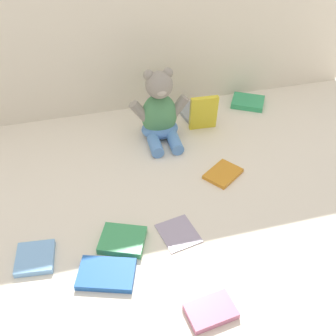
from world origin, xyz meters
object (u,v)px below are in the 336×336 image
object	(u,v)px
book_case_0	(35,258)
book_case_5	(123,240)
book_case_2	(191,112)
book_case_3	(178,233)
book_case_8	(223,174)
book_case_7	(248,102)
teddy_bear	(160,114)
book_case_6	(211,311)
book_case_1	(203,113)
book_case_4	(106,274)

from	to	relation	value
book_case_0	book_case_5	size ratio (longest dim) A/B	0.85
book_case_2	book_case_5	size ratio (longest dim) A/B	1.10
book_case_3	book_case_8	size ratio (longest dim) A/B	0.97
book_case_7	teddy_bear	bearing A→B (deg)	-42.59
book_case_5	book_case_8	xyz separation A→B (m)	(0.34, 0.18, -0.00)
book_case_5	book_case_7	size ratio (longest dim) A/B	0.94
book_case_6	book_case_1	bearing A→B (deg)	-24.17
teddy_bear	book_case_8	distance (m)	0.29
book_case_1	book_case_8	distance (m)	0.26
teddy_bear	book_case_5	xyz separation A→B (m)	(-0.21, -0.43, -0.08)
book_case_0	book_case_4	distance (m)	0.18
teddy_bear	book_case_1	size ratio (longest dim) A/B	1.93
book_case_8	book_case_2	bearing A→B (deg)	-36.75
book_case_0	book_case_7	xyz separation A→B (m)	(0.79, 0.54, 0.00)
book_case_1	book_case_3	xyz separation A→B (m)	(-0.22, -0.44, -0.06)
book_case_8	book_case_3	bearing A→B (deg)	99.07
book_case_2	book_case_6	xyz separation A→B (m)	(-0.20, -0.78, 0.00)
teddy_bear	book_case_7	distance (m)	0.40
book_case_3	book_case_7	bearing A→B (deg)	-138.68
teddy_bear	book_case_6	bearing A→B (deg)	-93.25
book_case_7	book_case_6	bearing A→B (deg)	1.54
book_case_0	book_case_6	xyz separation A→B (m)	(0.36, -0.24, 0.00)
teddy_bear	book_case_7	bearing A→B (deg)	18.78
book_case_4	book_case_7	distance (m)	0.89
book_case_4	book_case_2	bearing A→B (deg)	-13.91
book_case_0	book_case_4	world-z (taller)	same
book_case_6	book_case_7	distance (m)	0.89
book_case_0	book_case_2	distance (m)	0.78
book_case_5	book_case_7	distance (m)	0.79
book_case_1	book_case_4	size ratio (longest dim) A/B	0.96
book_case_0	book_case_4	xyz separation A→B (m)	(0.16, -0.09, -0.00)
book_case_4	book_case_8	size ratio (longest dim) A/B	1.22
book_case_2	book_case_7	world-z (taller)	book_case_7
book_case_0	book_case_3	distance (m)	0.36
book_case_4	book_case_7	size ratio (longest dim) A/B	1.12
teddy_bear	book_case_2	size ratio (longest dim) A/B	1.99
book_case_3	book_case_4	distance (m)	0.21
teddy_bear	book_case_7	world-z (taller)	teddy_bear
book_case_5	book_case_7	bearing A→B (deg)	-23.84
book_case_0	book_case_1	size ratio (longest dim) A/B	0.75
book_case_1	book_case_5	world-z (taller)	book_case_1
book_case_2	book_case_6	bearing A→B (deg)	-113.60
book_case_0	book_case_4	bearing A→B (deg)	-23.02
book_case_3	book_case_0	bearing A→B (deg)	-12.04
book_case_0	book_case_7	distance (m)	0.96
book_case_7	book_case_8	world-z (taller)	book_case_7
book_case_1	book_case_4	xyz separation A→B (m)	(-0.41, -0.52, -0.05)
teddy_bear	book_case_2	world-z (taller)	teddy_bear
book_case_0	book_case_5	distance (m)	0.21
book_case_1	book_case_6	xyz separation A→B (m)	(-0.21, -0.68, -0.05)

